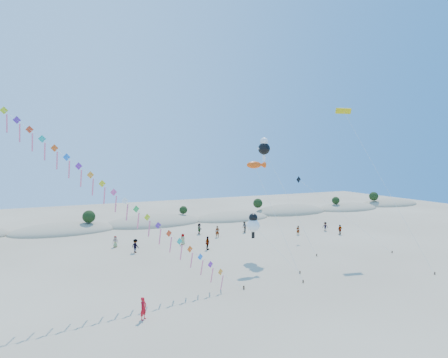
# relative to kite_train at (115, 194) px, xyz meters

# --- Properties ---
(ground) EXTENTS (160.00, 160.00, 0.00)m
(ground) POSITION_rel_kite_train_xyz_m (12.79, -9.68, -9.65)
(ground) COLOR gray
(ground) RESTS_ON ground
(dune_ridge) EXTENTS (145.30, 11.49, 5.57)m
(dune_ridge) POSITION_rel_kite_train_xyz_m (13.85, 35.45, -9.54)
(dune_ridge) COLOR gray
(dune_ridge) RESTS_ON ground
(kite_train) EXTENTS (22.01, 5.78, 18.45)m
(kite_train) POSITION_rel_kite_train_xyz_m (0.00, 0.00, 0.00)
(kite_train) COLOR #3F2D1E
(kite_train) RESTS_ON ground
(fish_kite) EXTENTS (2.56, 10.17, 12.42)m
(fish_kite) POSITION_rel_kite_train_xyz_m (18.05, 5.70, 2.28)
(fish_kite) COLOR #3F2D1E
(fish_kite) RESTS_ON ground
(cartoon_kite_low) EXTENTS (2.72, 8.18, 5.88)m
(cartoon_kite_low) POSITION_rel_kite_train_xyz_m (17.80, 5.93, -5.12)
(cartoon_kite_low) COLOR #3F2D1E
(cartoon_kite_low) RESTS_ON ground
(cartoon_kite_high) EXTENTS (5.73, 6.52, 15.57)m
(cartoon_kite_high) POSITION_rel_kite_train_xyz_m (21.34, 9.23, 4.58)
(cartoon_kite_high) COLOR #3F2D1E
(cartoon_kite_high) RESTS_ON ground
(parafoil_kite) EXTENTS (2.33, 14.28, 19.74)m
(parafoil_kite) POSITION_rel_kite_train_xyz_m (32.06, 5.48, 9.29)
(parafoil_kite) COLOR #3F2D1E
(parafoil_kite) RESTS_ON ground
(dark_kite) EXTENTS (6.10, 13.72, 9.84)m
(dark_kite) POSITION_rel_kite_train_xyz_m (32.16, 10.51, -2.77)
(dark_kite) COLOR #3F2D1E
(dark_kite) RESTS_ON ground
(flyer_foreground) EXTENTS (0.79, 0.76, 1.82)m
(flyer_foreground) POSITION_rel_kite_train_xyz_m (1.19, -5.50, -8.74)
(flyer_foreground) COLOR red
(flyer_foreground) RESTS_ON ground
(beachgoers) EXTENTS (36.05, 11.49, 1.86)m
(beachgoers) POSITION_rel_kite_train_xyz_m (18.57, 17.75, -8.77)
(beachgoers) COLOR slate
(beachgoers) RESTS_ON ground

